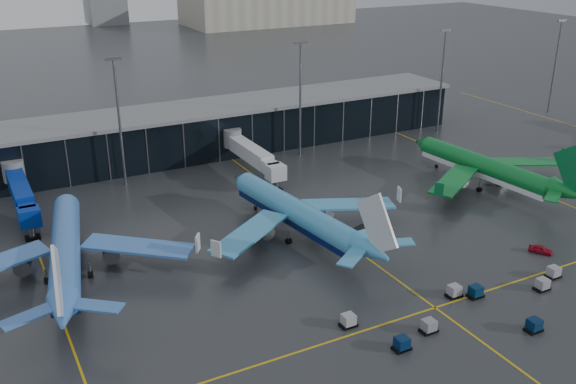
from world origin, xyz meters
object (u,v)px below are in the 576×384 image
airliner_klm_near (296,198)px  service_van_red (541,249)px  mobile_airstair (365,233)px  airliner_aer_lingus (485,155)px  baggage_carts (470,306)px  airliner_arkefly (64,232)px

airliner_klm_near → service_van_red: 39.62m
airliner_klm_near → mobile_airstair: (9.63, -6.31, -5.84)m
airliner_aer_lingus → service_van_red: size_ratio=11.66×
airliner_klm_near → airliner_aer_lingus: size_ratio=1.02×
baggage_carts → mobile_airstair: (0.25, 25.14, 0.01)m
airliner_arkefly → airliner_klm_near: bearing=4.2°
airliner_klm_near → baggage_carts: 33.33m
airliner_klm_near → baggage_carts: airliner_klm_near is taller
mobile_airstair → service_van_red: size_ratio=1.03×
airliner_aer_lingus → baggage_carts: size_ratio=1.19×
airliner_aer_lingus → mobile_airstair: size_ratio=11.30×
airliner_klm_near → service_van_red: bearing=-44.6°
airliner_aer_lingus → mobile_airstair: 35.49m
airliner_aer_lingus → mobile_airstair: (-33.93, -8.70, -5.73)m
airliner_aer_lingus → baggage_carts: 48.44m
service_van_red → baggage_carts: bearing=166.2°
airliner_arkefly → airliner_klm_near: (36.04, -4.09, -0.16)m
airliner_arkefly → baggage_carts: 57.98m
baggage_carts → service_van_red: baggage_carts is taller
airliner_klm_near → airliner_aer_lingus: (43.56, 2.40, -0.11)m
mobile_airstair → service_van_red: (21.38, -17.61, -0.15)m
airliner_arkefly → airliner_klm_near: size_ratio=1.02×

